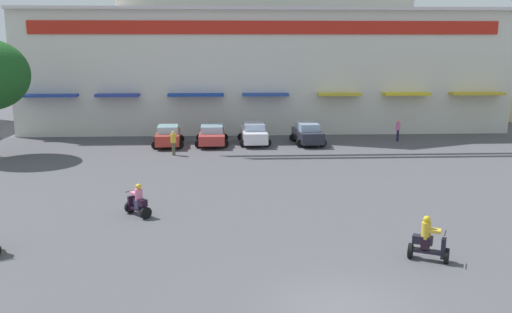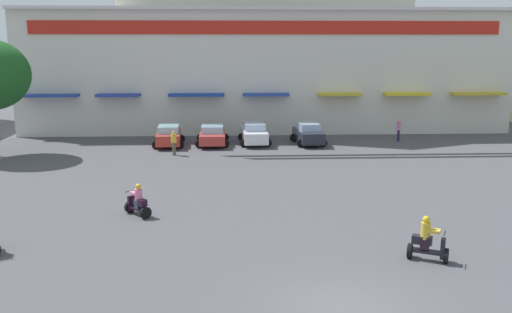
% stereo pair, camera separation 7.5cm
% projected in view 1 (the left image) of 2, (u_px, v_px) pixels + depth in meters
% --- Properties ---
extents(ground_plane, '(128.00, 128.00, 0.00)m').
position_uv_depth(ground_plane, '(290.00, 189.00, 28.04)').
color(ground_plane, '#4C4B50').
extents(colonial_building, '(40.01, 14.82, 18.73)m').
position_uv_depth(colonial_building, '(263.00, 35.00, 48.33)').
color(colonial_building, silver).
rests_on(colonial_building, ground).
extents(parked_car_0, '(2.41, 4.06, 1.50)m').
position_uv_depth(parked_car_0, '(168.00, 136.00, 39.84)').
color(parked_car_0, '#B53328').
rests_on(parked_car_0, ground).
extents(parked_car_1, '(2.46, 4.45, 1.44)m').
position_uv_depth(parked_car_1, '(212.00, 135.00, 40.34)').
color(parked_car_1, '#B33531').
rests_on(parked_car_1, ground).
extents(parked_car_2, '(2.39, 4.39, 1.56)m').
position_uv_depth(parked_car_2, '(254.00, 133.00, 40.68)').
color(parked_car_2, white).
rests_on(parked_car_2, ground).
extents(parked_car_3, '(2.44, 4.09, 1.57)m').
position_uv_depth(parked_car_3, '(308.00, 134.00, 40.54)').
color(parked_car_3, '#242630').
rests_on(parked_car_3, ground).
extents(scooter_rider_0, '(1.43, 1.06, 1.57)m').
position_uv_depth(scooter_rider_0, '(428.00, 242.00, 18.74)').
color(scooter_rider_0, black).
rests_on(scooter_rider_0, ground).
extents(scooter_rider_1, '(1.29, 1.36, 1.44)m').
position_uv_depth(scooter_rider_1, '(138.00, 203.00, 23.61)').
color(scooter_rider_1, black).
rests_on(scooter_rider_1, ground).
extents(pedestrian_0, '(0.48, 0.48, 1.63)m').
position_uv_depth(pedestrian_0, '(173.00, 142.00, 36.47)').
color(pedestrian_0, '#50523B').
rests_on(pedestrian_0, ground).
extents(pedestrian_1, '(0.43, 0.43, 1.68)m').
position_uv_depth(pedestrian_1, '(398.00, 129.00, 41.70)').
color(pedestrian_1, '#281E40').
rests_on(pedestrian_1, ground).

